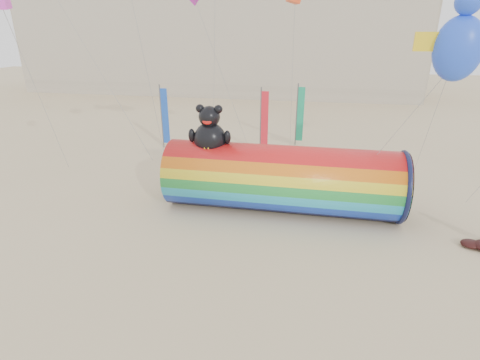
# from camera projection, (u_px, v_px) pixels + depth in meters

# --- Properties ---
(ground) EXTENTS (160.00, 160.00, 0.00)m
(ground) POSITION_uv_depth(u_px,v_px,m) (224.00, 238.00, 17.76)
(ground) COLOR #CCB58C
(ground) RESTS_ON ground
(hotel_building) EXTENTS (60.40, 15.40, 20.60)m
(hotel_building) POSITION_uv_depth(u_px,v_px,m) (217.00, 23.00, 58.00)
(hotel_building) COLOR #B7AD99
(hotel_building) RESTS_ON ground
(windsock_assembly) EXTENTS (12.35, 3.76, 5.69)m
(windsock_assembly) POSITION_uv_depth(u_px,v_px,m) (281.00, 177.00, 19.94)
(windsock_assembly) COLOR red
(windsock_assembly) RESTS_ON ground
(festival_banners) EXTENTS (11.47, 3.01, 5.20)m
(festival_banners) POSITION_uv_depth(u_px,v_px,m) (243.00, 117.00, 30.36)
(festival_banners) COLOR #59595E
(festival_banners) RESTS_ON ground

